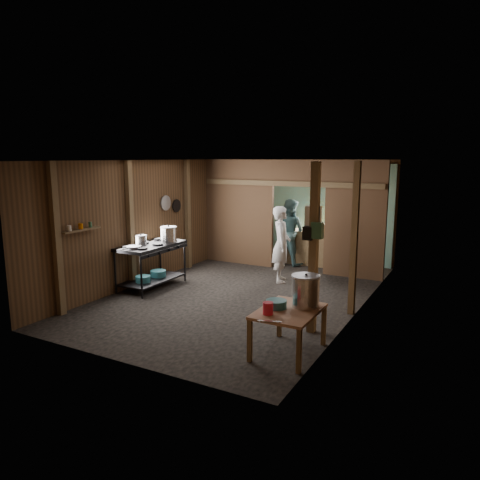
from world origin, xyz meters
The scene contains 41 objects.
floor centered at (0.00, 0.00, 0.00)m, with size 4.50×7.00×0.00m, color black.
ceiling centered at (0.00, 0.00, 2.60)m, with size 4.50×7.00×0.00m, color #4B4640.
wall_back centered at (0.00, 3.50, 1.30)m, with size 4.50×0.00×2.60m, color brown.
wall_front centered at (0.00, -3.50, 1.30)m, with size 4.50×0.00×2.60m, color brown.
wall_left centered at (-2.25, 0.00, 1.30)m, with size 0.00×7.00×2.60m, color brown.
wall_right centered at (2.25, 0.00, 1.30)m, with size 0.00×7.00×2.60m, color brown.
partition_left centered at (-1.32, 2.20, 1.30)m, with size 1.85×0.10×2.60m, color brown.
partition_right centered at (1.57, 2.20, 1.30)m, with size 1.35×0.10×2.60m, color brown.
partition_header centered at (0.25, 2.20, 2.30)m, with size 1.30×0.10×0.60m, color brown.
turquoise_panel centered at (0.00, 3.44, 1.25)m, with size 4.40×0.06×2.50m, color #66BAB8.
back_counter centered at (0.30, 2.95, 0.42)m, with size 1.20×0.50×0.85m, color brown.
wall_clock centered at (0.25, 3.40, 1.90)m, with size 0.20×0.20×0.03m, color silver.
post_left_a centered at (-2.18, -2.60, 1.30)m, with size 0.10×0.12×2.60m, color brown.
post_left_b centered at (-2.18, -0.80, 1.30)m, with size 0.10×0.12×2.60m, color brown.
post_left_c centered at (-2.18, 1.20, 1.30)m, with size 0.10×0.12×2.60m, color brown.
post_right centered at (2.18, -0.20, 1.30)m, with size 0.10×0.12×2.60m, color brown.
post_free centered at (1.85, -1.30, 1.30)m, with size 0.12×0.12×2.60m, color brown.
cross_beam centered at (0.00, 2.15, 2.05)m, with size 4.40×0.12×0.12m, color brown.
pan_lid_big centered at (-2.21, 0.40, 1.65)m, with size 0.34×0.34×0.03m, color gray.
pan_lid_small centered at (-2.21, 0.80, 1.55)m, with size 0.30×0.30×0.03m, color black.
wall_shelf centered at (-2.15, -2.10, 1.40)m, with size 0.14×0.80×0.03m, color brown.
jar_white centered at (-2.15, -2.35, 1.47)m, with size 0.07×0.07×0.10m, color silver.
jar_yellow centered at (-2.15, -2.10, 1.47)m, with size 0.08×0.08×0.10m, color #DA6800.
jar_green centered at (-2.15, -1.88, 1.47)m, with size 0.06×0.06×0.10m, color #2E5B3F.
bag_white centered at (1.80, -1.22, 1.78)m, with size 0.22×0.15×0.32m, color silver.
bag_green centered at (1.92, -1.36, 1.60)m, with size 0.16×0.12×0.24m, color #2E5B3F.
bag_black centered at (1.78, -1.38, 1.55)m, with size 0.14×0.10×0.20m, color black.
gas_range centered at (-1.88, -0.56, 0.45)m, with size 0.79×1.54×0.91m, color black, non-canonical shape.
prep_table centered at (1.83, -2.19, 0.31)m, with size 0.76×1.05×0.62m, color tan, non-canonical shape.
stove_pot_large centered at (-1.71, -0.18, 1.06)m, with size 0.34×0.34×0.34m, color #BABABA, non-canonical shape.
stove_pot_med centered at (-2.05, -0.66, 0.99)m, with size 0.24×0.24×0.21m, color #BABABA, non-canonical shape.
frying_pan centered at (-1.88, -1.06, 0.93)m, with size 0.28×0.50×0.07m, color gray, non-canonical shape.
blue_tub_front centered at (-1.88, -0.84, 0.24)m, with size 0.30×0.30×0.12m, color #286A76.
blue_tub_back centered at (-1.88, -0.35, 0.24)m, with size 0.33×0.33×0.13m, color #286A76.
stock_pot centered at (1.98, -1.95, 0.83)m, with size 0.40×0.40×0.46m, color #BABABA, non-canonical shape.
wash_basin centered at (1.65, -2.20, 0.68)m, with size 0.29×0.29×0.11m, color #286A76.
pink_bucket centered at (1.66, -2.49, 0.70)m, with size 0.14×0.14×0.16m, color red.
knife centered at (1.79, -2.72, 0.63)m, with size 0.30×0.04×0.01m, color #BABABA.
yellow_tub centered at (0.60, 2.95, 0.94)m, with size 0.32×0.32×0.18m, color #DA6800.
cook centered at (0.30, 1.11, 0.82)m, with size 0.60×0.39×1.64m, color silver.
worker_back centered at (-0.16, 2.67, 0.82)m, with size 0.80×0.62×1.64m, color #3D6166.
Camera 1 is at (4.03, -7.64, 2.66)m, focal length 33.77 mm.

